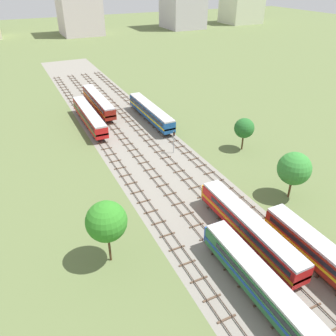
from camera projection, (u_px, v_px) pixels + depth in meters
ground_plane at (143, 147)px, 72.64m from camera, size 480.00×480.00×0.00m
ballast_bed at (143, 147)px, 72.64m from camera, size 18.45×176.00×0.01m
track_far_left at (109, 151)px, 70.66m from camera, size 2.40×126.00×0.29m
track_left at (130, 147)px, 72.45m from camera, size 2.40×126.00×0.29m
track_centre_left at (151, 142)px, 74.25m from camera, size 2.40×126.00×0.29m
track_centre at (171, 138)px, 76.04m from camera, size 2.40×126.00×0.29m
passenger_coach_centre_nearest at (336, 266)px, 40.07m from camera, size 2.96×22.00×3.80m
diesel_railcar_left_near at (263, 286)px, 37.67m from camera, size 2.96×20.50×3.80m
diesel_railcar_centre_left_mid at (249, 226)px, 46.33m from camera, size 2.96×20.50×3.80m
passenger_coach_centre_midfar at (151, 111)px, 83.57m from camera, size 2.96×22.00×3.80m
passenger_coach_far_left_far at (89, 116)px, 81.10m from camera, size 2.96×22.00×3.80m
passenger_coach_left_farther at (98, 101)px, 90.14m from camera, size 2.96×22.00×3.80m
signal_post_nearest at (174, 139)px, 68.72m from camera, size 0.28×0.47×4.91m
lineside_tree_0 at (244, 128)px, 69.32m from camera, size 4.13×4.13×6.93m
lineside_tree_2 at (106, 221)px, 41.25m from camera, size 5.18×5.18×9.06m
lineside_tree_3 at (294, 169)px, 54.08m from camera, size 5.39×5.39×8.18m
skyline_tower_1 at (78, 3)px, 188.36m from camera, size 21.93×22.46×32.90m
skyline_tower_3 at (242, 0)px, 231.30m from camera, size 23.58×21.76×29.09m
spare_rail_bundle at (295, 320)px, 36.73m from camera, size 0.60×10.00×0.24m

